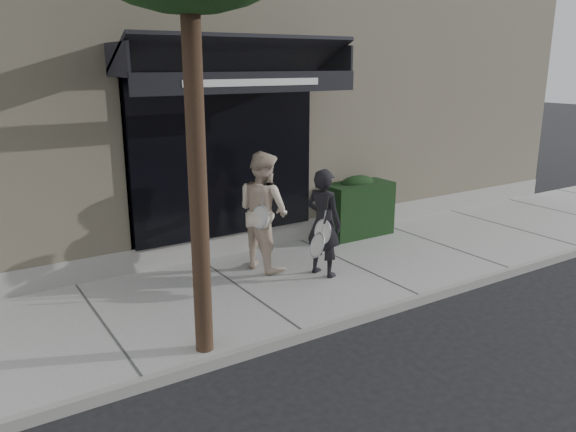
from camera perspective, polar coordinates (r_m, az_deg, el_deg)
ground at (r=9.26m, az=6.50°, el=-5.54°), size 80.00×80.00×0.00m
sidewalk at (r=9.24m, az=6.51°, el=-5.19°), size 20.00×3.00×0.12m
curb at (r=8.19m, az=13.41°, el=-8.22°), size 20.00×0.10×0.14m
building_facade at (r=12.89m, az=-7.46°, el=12.75°), size 14.30×8.04×5.64m
hedge at (r=10.66m, az=7.00°, el=0.94°), size 1.30×0.70×1.14m
pedestrian_front at (r=8.47m, az=3.63°, el=-0.71°), size 0.78×0.90×1.66m
pedestrian_back at (r=8.74m, az=-2.53°, el=0.53°), size 0.86×1.02×1.87m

